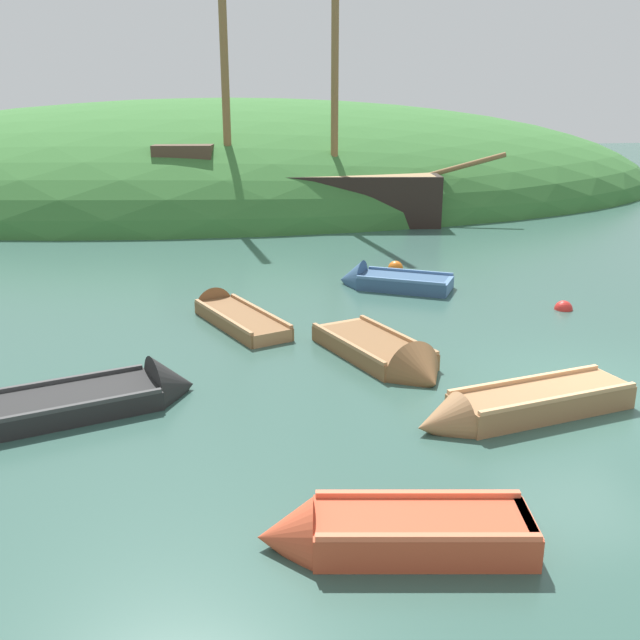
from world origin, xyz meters
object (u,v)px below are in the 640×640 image
object	(u,v)px
rowboat_near_dock	(515,409)
buoy_orange	(396,268)
sailing_ship	(273,203)
rowboat_outer_right	(386,283)
rowboat_outer_left	(390,359)
rowboat_center	(230,316)
buoy_red	(563,309)
rowboat_portside	(385,537)
rowboat_far	(109,399)

from	to	relation	value
rowboat_near_dock	buoy_orange	bearing A→B (deg)	-107.45
sailing_ship	rowboat_near_dock	xyz separation A→B (m)	(1.30, -18.50, -0.64)
rowboat_outer_right	rowboat_outer_left	bearing A→B (deg)	105.67
rowboat_center	buoy_red	xyz separation A→B (m)	(7.69, -0.74, -0.08)
rowboat_outer_left	rowboat_outer_right	distance (m)	5.60
rowboat_outer_right	buoy_red	bearing A→B (deg)	172.92
rowboat_outer_left	rowboat_portside	bearing A→B (deg)	-34.81
rowboat_center	buoy_red	bearing A→B (deg)	-115.87
rowboat_outer_left	rowboat_near_dock	world-z (taller)	rowboat_outer_left
rowboat_far	rowboat_outer_right	xyz separation A→B (m)	(6.43, 6.30, 0.01)
sailing_ship	rowboat_portside	size ratio (longest dim) A/B	4.85
buoy_orange	rowboat_far	bearing A→B (deg)	-131.33
rowboat_center	rowboat_near_dock	xyz separation A→B (m)	(3.95, -5.97, 0.05)
rowboat_near_dock	rowboat_far	bearing A→B (deg)	-26.29
rowboat_outer_right	buoy_orange	xyz separation A→B (m)	(0.88, 2.01, -0.11)
rowboat_outer_right	rowboat_portside	bearing A→B (deg)	104.87
sailing_ship	buoy_red	world-z (taller)	sailing_ship
rowboat_near_dock	buoy_red	xyz separation A→B (m)	(3.74, 5.23, -0.13)
buoy_red	buoy_orange	bearing A→B (deg)	118.93
rowboat_near_dock	rowboat_center	bearing A→B (deg)	-67.62
rowboat_center	buoy_red	size ratio (longest dim) A/B	8.88
sailing_ship	buoy_orange	bearing A→B (deg)	-64.03
rowboat_far	rowboat_center	xyz separation A→B (m)	(2.25, 4.29, -0.02)
rowboat_outer_left	buoy_red	xyz separation A→B (m)	(4.99, 2.66, -0.09)
rowboat_outer_right	buoy_red	distance (m)	4.46
rowboat_outer_left	rowboat_outer_right	size ratio (longest dim) A/B	1.14
buoy_red	buoy_orange	world-z (taller)	buoy_orange
sailing_ship	buoy_red	xyz separation A→B (m)	(5.05, -13.26, -0.77)
rowboat_far	buoy_red	size ratio (longest dim) A/B	8.58
sailing_ship	rowboat_outer_right	bearing A→B (deg)	-71.55
rowboat_outer_left	buoy_red	size ratio (longest dim) A/B	8.35
sailing_ship	rowboat_far	world-z (taller)	sailing_ship
rowboat_portside	rowboat_near_dock	size ratio (longest dim) A/B	0.82
rowboat_outer_left	rowboat_near_dock	distance (m)	2.86
rowboat_portside	buoy_red	distance (m)	10.47
rowboat_outer_left	rowboat_outer_right	xyz separation A→B (m)	(1.48, 5.40, 0.01)
sailing_ship	rowboat_outer_left	size ratio (longest dim) A/B	4.31
sailing_ship	buoy_red	distance (m)	14.21
buoy_orange	rowboat_portside	bearing A→B (deg)	-107.35
rowboat_center	rowboat_near_dock	distance (m)	7.16
rowboat_far	buoy_orange	size ratio (longest dim) A/B	8.23
rowboat_portside	rowboat_near_dock	xyz separation A→B (m)	(2.90, 2.85, -0.01)
rowboat_outer_left	buoy_red	bearing A→B (deg)	100.16
rowboat_near_dock	buoy_red	distance (m)	6.44
rowboat_portside	rowboat_outer_right	bearing A→B (deg)	-95.12
buoy_orange	buoy_red	bearing A→B (deg)	-61.07
rowboat_far	rowboat_outer_right	bearing A→B (deg)	27.52
sailing_ship	rowboat_outer_left	distance (m)	15.93
sailing_ship	buoy_orange	size ratio (longest dim) A/B	34.55
sailing_ship	rowboat_far	xyz separation A→B (m)	(-4.89, -16.81, -0.67)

